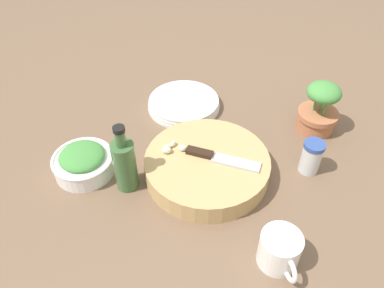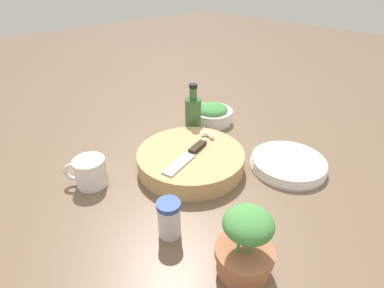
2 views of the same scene
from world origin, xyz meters
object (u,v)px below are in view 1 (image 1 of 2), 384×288
object	(u,v)px
chef_knife	(218,157)
garlic_cloves	(171,148)
plate_stack	(184,103)
herb_bowl	(83,162)
coffee_mug	(280,250)
potted_herb	(319,110)
cutting_board	(207,166)
spice_jar	(311,157)
oil_bottle	(125,164)

from	to	relation	value
chef_knife	garlic_cloves	distance (m)	0.12
garlic_cloves	plate_stack	world-z (taller)	garlic_cloves
herb_bowl	coffee_mug	distance (m)	0.53
chef_knife	plate_stack	bearing A→B (deg)	-143.36
herb_bowl	potted_herb	xyz separation A→B (m)	(0.43, 0.50, 0.03)
cutting_board	herb_bowl	distance (m)	0.32
garlic_cloves	spice_jar	world-z (taller)	spice_jar
cutting_board	herb_bowl	world-z (taller)	herb_bowl
oil_bottle	potted_herb	xyz separation A→B (m)	(0.31, 0.48, -0.01)
garlic_cloves	coffee_mug	size ratio (longest dim) A/B	0.56
coffee_mug	plate_stack	size ratio (longest dim) A/B	0.45
herb_bowl	spice_jar	size ratio (longest dim) A/B	1.70
cutting_board	herb_bowl	size ratio (longest dim) A/B	2.01
herb_bowl	plate_stack	distance (m)	0.37
spice_jar	potted_herb	xyz separation A→B (m)	(-0.05, 0.17, 0.02)
cutting_board	potted_herb	xyz separation A→B (m)	(0.16, 0.33, 0.04)
chef_knife	herb_bowl	bearing A→B (deg)	-72.71
herb_bowl	oil_bottle	distance (m)	0.13
garlic_cloves	plate_stack	distance (m)	0.26
cutting_board	herb_bowl	xyz separation A→B (m)	(-0.27, -0.17, 0.01)
herb_bowl	oil_bottle	world-z (taller)	oil_bottle
plate_stack	coffee_mug	bearing A→B (deg)	-34.84
cutting_board	oil_bottle	xyz separation A→B (m)	(-0.14, -0.14, 0.05)
spice_jar	herb_bowl	bearing A→B (deg)	-145.35
spice_jar	coffee_mug	size ratio (longest dim) A/B	0.91
spice_jar	coffee_mug	distance (m)	0.29
herb_bowl	chef_knife	bearing A→B (deg)	32.52
coffee_mug	plate_stack	world-z (taller)	coffee_mug
spice_jar	potted_herb	size ratio (longest dim) A/B	0.60
plate_stack	oil_bottle	size ratio (longest dim) A/B	1.19
cutting_board	chef_knife	size ratio (longest dim) A/B	1.67
coffee_mug	oil_bottle	world-z (taller)	oil_bottle
chef_knife	spice_jar	distance (m)	0.24
garlic_cloves	plate_stack	bearing A→B (deg)	118.26
oil_bottle	chef_knife	bearing A→B (deg)	43.79
herb_bowl	coffee_mug	world-z (taller)	coffee_mug
chef_knife	herb_bowl	size ratio (longest dim) A/B	1.21
chef_knife	potted_herb	bearing A→B (deg)	140.78
chef_knife	cutting_board	bearing A→B (deg)	-71.75
cutting_board	garlic_cloves	xyz separation A→B (m)	(-0.09, -0.03, 0.04)
chef_knife	potted_herb	distance (m)	0.35
spice_jar	oil_bottle	world-z (taller)	oil_bottle
chef_knife	herb_bowl	world-z (taller)	herb_bowl
garlic_cloves	coffee_mug	distance (m)	0.36
cutting_board	garlic_cloves	world-z (taller)	garlic_cloves
potted_herb	oil_bottle	bearing A→B (deg)	-122.78
garlic_cloves	oil_bottle	bearing A→B (deg)	-113.57
garlic_cloves	herb_bowl	bearing A→B (deg)	-140.74
potted_herb	plate_stack	bearing A→B (deg)	-160.59
chef_knife	garlic_cloves	bearing A→B (deg)	-85.36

